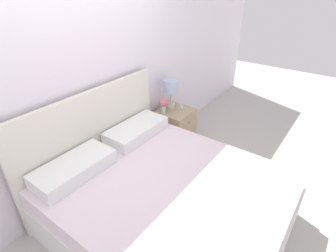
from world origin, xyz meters
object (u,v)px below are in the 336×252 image
Objects in this scene: flower_vase at (163,104)px; bed at (162,198)px; table_lamp at (171,89)px; alarm_clock at (181,107)px; nightstand at (175,127)px.

bed is at bearing -143.49° from flower_vase.
alarm_clock is at bearing -70.52° from table_lamp.
bed is 4.90× the size of table_lamp.
alarm_clock is (0.07, -0.04, 0.31)m from nightstand.
table_lamp is 6.72× the size of alarm_clock.
table_lamp is at bearing 3.17° from flower_vase.
flower_vase is at bearing 36.51° from bed.
bed is 3.72× the size of nightstand.
alarm_clock is (0.05, -0.14, -0.26)m from table_lamp.
nightstand is (1.24, 0.71, -0.02)m from bed.
table_lamp is at bearing 80.31° from nightstand.
flower_vase is 3.50× the size of alarm_clock.
alarm_clock is at bearing -29.43° from flower_vase.
alarm_clock reaches higher than nightstand.
nightstand is at bearing -99.69° from table_lamp.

